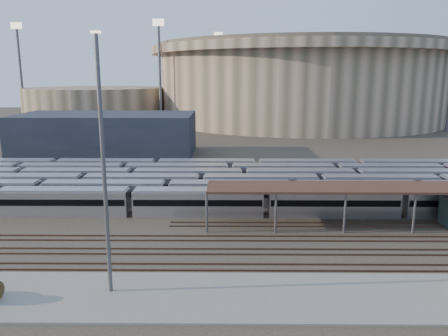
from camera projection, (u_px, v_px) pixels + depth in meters
ground at (272, 236)px, 53.37m from camera, size 420.00×420.00×0.00m
apron at (232, 296)px, 38.73m from camera, size 50.00×9.00×0.20m
subway_trains at (267, 184)px, 71.07m from camera, size 126.21×23.90×3.60m
inspection_shed at (441, 189)px, 56.03m from camera, size 60.30×6.00×5.30m
empty_tracks at (276, 252)px, 48.46m from camera, size 170.00×9.62×0.18m
stadium at (299, 81)px, 186.51m from camera, size 124.00×124.00×32.50m
secondary_arena at (96, 105)px, 179.51m from camera, size 56.00×56.00×14.00m
service_building at (107, 134)px, 106.40m from camera, size 42.00×20.00×10.00m
floodlight_0 at (160, 70)px, 156.81m from camera, size 4.00×1.00×38.40m
floodlight_1 at (21, 71)px, 167.08m from camera, size 4.00×1.00×38.40m
floodlight_3 at (218, 71)px, 205.50m from camera, size 4.00×1.00×38.40m
yard_light_pole at (104, 168)px, 37.10m from camera, size 0.81×0.36×22.60m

